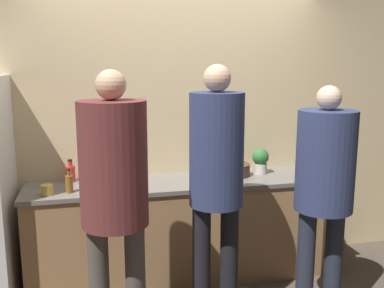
% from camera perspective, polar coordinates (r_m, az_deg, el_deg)
% --- Properties ---
extents(wall_back, '(5.20, 0.06, 2.60)m').
position_cam_1_polar(wall_back, '(3.86, -1.72, 2.31)').
color(wall_back, '#D6BC8C').
rests_on(wall_back, ground_plane).
extents(counter, '(2.67, 0.61, 0.88)m').
position_cam_1_polar(counter, '(3.81, -0.73, -11.21)').
color(counter, '#9E754C').
rests_on(counter, ground_plane).
extents(person_left, '(0.42, 0.42, 1.83)m').
position_cam_1_polar(person_left, '(2.66, -10.34, -5.29)').
color(person_left, '#4C4742').
rests_on(person_left, ground_plane).
extents(person_center, '(0.37, 0.37, 1.86)m').
position_cam_1_polar(person_center, '(2.95, 3.26, -3.64)').
color(person_center, black).
rests_on(person_center, ground_plane).
extents(person_right, '(0.41, 0.41, 1.71)m').
position_cam_1_polar(person_right, '(3.20, 17.24, -4.28)').
color(person_right, '#232838').
rests_on(person_right, ground_plane).
extents(fruit_bowl, '(0.30, 0.30, 0.15)m').
position_cam_1_polar(fruit_bowl, '(3.82, 5.51, -3.37)').
color(fruit_bowl, '#4C3323').
rests_on(fruit_bowl, counter).
extents(utensil_crock, '(0.10, 0.10, 0.26)m').
position_cam_1_polar(utensil_crock, '(3.65, -10.29, -3.83)').
color(utensil_crock, '#3D424C').
rests_on(utensil_crock, counter).
extents(bottle_red, '(0.08, 0.08, 0.19)m').
position_cam_1_polar(bottle_red, '(3.74, -15.89, -3.73)').
color(bottle_red, red).
rests_on(bottle_red, counter).
extents(bottle_green, '(0.06, 0.06, 0.16)m').
position_cam_1_polar(bottle_green, '(4.25, 14.37, -2.14)').
color(bottle_green, '#236033').
rests_on(bottle_green, counter).
extents(bottle_amber, '(0.06, 0.06, 0.19)m').
position_cam_1_polar(bottle_amber, '(3.43, -16.06, -5.04)').
color(bottle_amber, brown).
rests_on(bottle_amber, counter).
extents(cup_yellow, '(0.09, 0.09, 0.08)m').
position_cam_1_polar(cup_yellow, '(3.42, -18.77, -5.82)').
color(cup_yellow, gold).
rests_on(cup_yellow, counter).
extents(potted_plant, '(0.15, 0.15, 0.23)m').
position_cam_1_polar(potted_plant, '(3.91, 9.11, -2.11)').
color(potted_plant, beige).
rests_on(potted_plant, counter).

